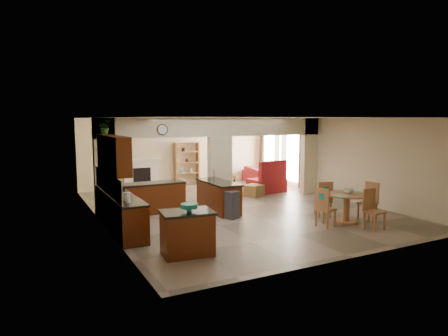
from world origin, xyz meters
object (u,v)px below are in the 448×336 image
sofa (261,176)px  dining_table (347,204)px  armchair (222,183)px  kitchen_island (187,233)px

sofa → dining_table: bearing=178.9°
sofa → armchair: 2.84m
dining_table → sofa: size_ratio=0.49×
kitchen_island → sofa: kitchen_island is taller
armchair → dining_table: bearing=61.7°
kitchen_island → dining_table: size_ratio=0.97×
kitchen_island → sofa: 9.32m
dining_table → armchair: (-1.09, 5.27, -0.14)m
armchair → sofa: bearing=166.7°
sofa → kitchen_island: bearing=149.8°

